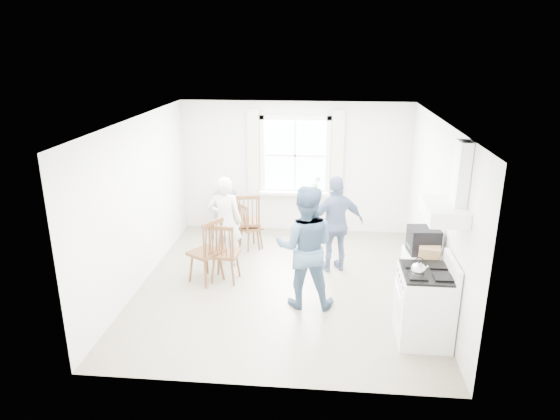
% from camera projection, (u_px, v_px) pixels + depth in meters
% --- Properties ---
extents(room_shell, '(4.62, 5.12, 2.64)m').
position_uv_depth(room_shell, '(284.00, 207.00, 7.52)').
color(room_shell, gray).
rests_on(room_shell, ground).
extents(window_assembly, '(1.88, 0.24, 1.70)m').
position_uv_depth(window_assembly, '(295.00, 160.00, 9.78)').
color(window_assembly, white).
rests_on(window_assembly, room_shell).
extents(range_hood, '(0.45, 0.76, 0.94)m').
position_uv_depth(range_hood, '(450.00, 199.00, 5.87)').
color(range_hood, white).
rests_on(range_hood, room_shell).
extents(shelf_unit, '(0.40, 0.30, 0.80)m').
position_uv_depth(shelf_unit, '(225.00, 211.00, 10.13)').
color(shelf_unit, slate).
rests_on(shelf_unit, ground).
extents(gas_stove, '(0.68, 0.76, 1.12)m').
position_uv_depth(gas_stove, '(425.00, 305.00, 6.33)').
color(gas_stove, white).
rests_on(gas_stove, ground).
extents(kettle, '(0.18, 0.18, 0.25)m').
position_uv_depth(kettle, '(418.00, 270.00, 6.04)').
color(kettle, silver).
rests_on(kettle, gas_stove).
extents(low_cabinet, '(0.50, 0.55, 0.90)m').
position_uv_depth(low_cabinet, '(420.00, 283.00, 7.00)').
color(low_cabinet, white).
rests_on(low_cabinet, ground).
extents(stereo_stack, '(0.43, 0.40, 0.36)m').
position_uv_depth(stereo_stack, '(424.00, 240.00, 6.82)').
color(stereo_stack, black).
rests_on(stereo_stack, low_cabinet).
extents(cardboard_box, '(0.31, 0.25, 0.18)m').
position_uv_depth(cardboard_box, '(429.00, 253.00, 6.62)').
color(cardboard_box, '#A47C4F').
rests_on(cardboard_box, low_cabinet).
extents(windsor_chair_a, '(0.52, 0.52, 1.07)m').
position_uv_depth(windsor_chair_a, '(248.00, 216.00, 9.10)').
color(windsor_chair_a, '#4E2E19').
rests_on(windsor_chair_a, ground).
extents(windsor_chair_b, '(0.46, 0.45, 1.00)m').
position_uv_depth(windsor_chair_b, '(223.00, 248.00, 7.78)').
color(windsor_chair_b, '#4E2E19').
rests_on(windsor_chair_b, ground).
extents(windsor_chair_c, '(0.62, 0.62, 1.08)m').
position_uv_depth(windsor_chair_c, '(210.00, 245.00, 7.78)').
color(windsor_chair_c, '#4E2E19').
rests_on(windsor_chair_c, ground).
extents(person_left, '(0.59, 0.59, 1.57)m').
position_uv_depth(person_left, '(225.00, 221.00, 8.41)').
color(person_left, silver).
rests_on(person_left, ground).
extents(person_mid, '(0.88, 0.88, 1.80)m').
position_uv_depth(person_mid, '(305.00, 247.00, 7.06)').
color(person_mid, '#44617F').
rests_on(person_mid, ground).
extents(person_right, '(1.23, 1.23, 1.63)m').
position_uv_depth(person_right, '(336.00, 224.00, 8.20)').
color(person_right, navy).
rests_on(person_right, ground).
extents(potted_plant, '(0.21, 0.21, 0.32)m').
position_uv_depth(potted_plant, '(316.00, 184.00, 9.80)').
color(potted_plant, '#33733C').
rests_on(potted_plant, window_assembly).
extents(windsor_chair_d, '(0.51, 0.51, 0.88)m').
position_uv_depth(windsor_chair_d, '(246.00, 222.00, 9.14)').
color(windsor_chair_d, '#4E2E19').
rests_on(windsor_chair_d, ground).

